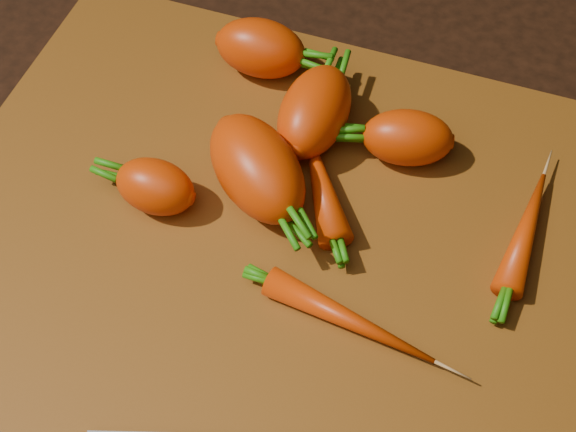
% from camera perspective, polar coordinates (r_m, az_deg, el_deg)
% --- Properties ---
extents(ground, '(2.00, 2.00, 0.01)m').
position_cam_1_polar(ground, '(0.57, -0.33, -2.75)').
color(ground, black).
extents(cutting_board, '(0.50, 0.40, 0.01)m').
position_cam_1_polar(cutting_board, '(0.56, -0.34, -2.17)').
color(cutting_board, brown).
rests_on(cutting_board, ground).
extents(carrot_0, '(0.07, 0.05, 0.05)m').
position_cam_1_polar(carrot_0, '(0.64, -1.95, 11.84)').
color(carrot_0, '#EE3900').
rests_on(carrot_0, cutting_board).
extents(carrot_1, '(0.06, 0.04, 0.04)m').
position_cam_1_polar(carrot_1, '(0.57, -9.42, 2.07)').
color(carrot_1, '#EE3900').
rests_on(carrot_1, cutting_board).
extents(carrot_2, '(0.11, 0.10, 0.06)m').
position_cam_1_polar(carrot_2, '(0.56, -2.23, 3.42)').
color(carrot_2, '#EE3900').
rests_on(carrot_2, cutting_board).
extents(carrot_3, '(0.05, 0.09, 0.05)m').
position_cam_1_polar(carrot_3, '(0.60, 1.91, 7.44)').
color(carrot_3, '#EE3900').
rests_on(carrot_3, cutting_board).
extents(carrot_4, '(0.07, 0.06, 0.04)m').
position_cam_1_polar(carrot_4, '(0.59, 8.50, 5.52)').
color(carrot_4, '#EE3900').
rests_on(carrot_4, cutting_board).
extents(carrot_5, '(0.03, 0.10, 0.02)m').
position_cam_1_polar(carrot_5, '(0.57, 16.56, -0.99)').
color(carrot_5, '#EE3900').
rests_on(carrot_5, cutting_board).
extents(carrot_6, '(0.12, 0.04, 0.02)m').
position_cam_1_polar(carrot_6, '(0.52, 4.38, -7.37)').
color(carrot_6, '#EE3900').
rests_on(carrot_6, cutting_board).
extents(carrot_7, '(0.07, 0.09, 0.02)m').
position_cam_1_polar(carrot_7, '(0.57, 2.40, 2.20)').
color(carrot_7, '#EE3900').
rests_on(carrot_7, cutting_board).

